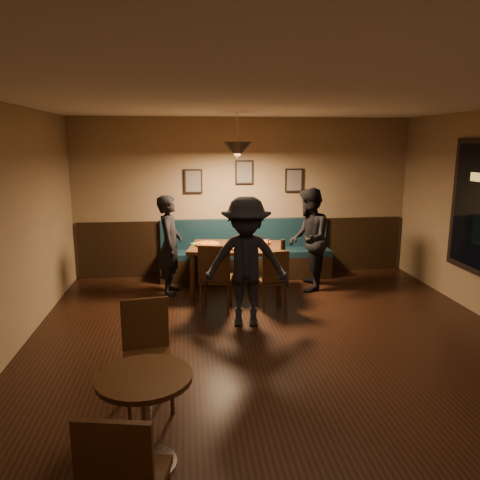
# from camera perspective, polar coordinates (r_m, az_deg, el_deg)

# --- Properties ---
(floor) EXTENTS (7.00, 7.00, 0.00)m
(floor) POSITION_cam_1_polar(r_m,az_deg,el_deg) (5.39, 5.20, -14.17)
(floor) COLOR black
(floor) RESTS_ON ground
(ceiling) EXTENTS (7.00, 7.00, 0.00)m
(ceiling) POSITION_cam_1_polar(r_m,az_deg,el_deg) (4.87, 5.84, 16.95)
(ceiling) COLOR silver
(ceiling) RESTS_ON ground
(wall_back) EXTENTS (6.00, 0.00, 6.00)m
(wall_back) POSITION_cam_1_polar(r_m,az_deg,el_deg) (8.36, 0.49, 5.24)
(wall_back) COLOR #8C704F
(wall_back) RESTS_ON ground
(wainscot) EXTENTS (5.88, 0.06, 1.00)m
(wainscot) POSITION_cam_1_polar(r_m,az_deg,el_deg) (8.48, 0.50, -0.83)
(wainscot) COLOR black
(wainscot) RESTS_ON ground
(booth_bench) EXTENTS (3.00, 0.60, 1.00)m
(booth_bench) POSITION_cam_1_polar(r_m,az_deg,el_deg) (8.22, 0.74, -1.24)
(booth_bench) COLOR #0F232D
(booth_bench) RESTS_ON ground
(picture_left) EXTENTS (0.32, 0.04, 0.42)m
(picture_left) POSITION_cam_1_polar(r_m,az_deg,el_deg) (8.24, -5.75, 7.19)
(picture_left) COLOR black
(picture_left) RESTS_ON wall_back
(picture_center) EXTENTS (0.32, 0.04, 0.42)m
(picture_center) POSITION_cam_1_polar(r_m,az_deg,el_deg) (8.29, 0.52, 8.31)
(picture_center) COLOR black
(picture_center) RESTS_ON wall_back
(picture_right) EXTENTS (0.32, 0.04, 0.42)m
(picture_right) POSITION_cam_1_polar(r_m,az_deg,el_deg) (8.46, 6.63, 7.29)
(picture_right) COLOR black
(picture_right) RESTS_ON wall_back
(pendant_lamp) EXTENTS (0.44, 0.44, 0.25)m
(pendant_lamp) POSITION_cam_1_polar(r_m,az_deg,el_deg) (7.08, -0.33, 10.95)
(pendant_lamp) COLOR black
(pendant_lamp) RESTS_ON ceiling
(dining_table) EXTENTS (1.61, 1.19, 0.78)m
(dining_table) POSITION_cam_1_polar(r_m,az_deg,el_deg) (7.35, -0.31, -3.70)
(dining_table) COLOR black
(dining_table) RESTS_ON floor
(chair_near_left) EXTENTS (0.52, 0.52, 1.00)m
(chair_near_left) POSITION_cam_1_polar(r_m,az_deg,el_deg) (6.61, -2.95, -4.55)
(chair_near_left) COLOR #331C0E
(chair_near_left) RESTS_ON floor
(chair_near_right) EXTENTS (0.44, 0.44, 0.88)m
(chair_near_right) POSITION_cam_1_polar(r_m,az_deg,el_deg) (6.75, 3.86, -4.73)
(chair_near_right) COLOR black
(chair_near_right) RESTS_ON floor
(diner_left) EXTENTS (0.43, 0.61, 1.57)m
(diner_left) POSITION_cam_1_polar(r_m,az_deg,el_deg) (7.38, -8.59, -0.63)
(diner_left) COLOR black
(diner_left) RESTS_ON floor
(diner_right) EXTENTS (0.81, 0.94, 1.66)m
(diner_right) POSITION_cam_1_polar(r_m,az_deg,el_deg) (7.57, 8.40, 0.05)
(diner_right) COLOR black
(diner_right) RESTS_ON floor
(diner_front) EXTENTS (1.17, 0.76, 1.70)m
(diner_front) POSITION_cam_1_polar(r_m,az_deg,el_deg) (6.00, 0.75, -2.75)
(diner_front) COLOR black
(diner_front) RESTS_ON floor
(pizza_a) EXTENTS (0.42, 0.42, 0.04)m
(pizza_a) POSITION_cam_1_polar(r_m,az_deg,el_deg) (7.30, -4.03, -0.49)
(pizza_a) COLOR #BE7223
(pizza_a) RESTS_ON dining_table
(pizza_b) EXTENTS (0.41, 0.41, 0.04)m
(pizza_b) POSITION_cam_1_polar(r_m,az_deg,el_deg) (7.06, -0.12, -0.91)
(pizza_b) COLOR #D66128
(pizza_b) RESTS_ON dining_table
(pizza_c) EXTENTS (0.41, 0.41, 0.04)m
(pizza_c) POSITION_cam_1_polar(r_m,az_deg,el_deg) (7.44, 2.55, -0.26)
(pizza_c) COLOR orange
(pizza_c) RESTS_ON dining_table
(soda_glass) EXTENTS (0.08, 0.08, 0.15)m
(soda_glass) POSITION_cam_1_polar(r_m,az_deg,el_deg) (7.02, 5.28, -0.56)
(soda_glass) COLOR black
(soda_glass) RESTS_ON dining_table
(tabasco_bottle) EXTENTS (0.03, 0.03, 0.11)m
(tabasco_bottle) POSITION_cam_1_polar(r_m,az_deg,el_deg) (7.30, 3.50, -0.21)
(tabasco_bottle) COLOR #A41305
(tabasco_bottle) RESTS_ON dining_table
(napkin_a) EXTENTS (0.21, 0.21, 0.01)m
(napkin_a) POSITION_cam_1_polar(r_m,az_deg,el_deg) (7.41, -5.28, -0.46)
(napkin_a) COLOR #217D27
(napkin_a) RESTS_ON dining_table
(napkin_b) EXTENTS (0.16, 0.16, 0.01)m
(napkin_b) POSITION_cam_1_polar(r_m,az_deg,el_deg) (6.92, -4.22, -1.33)
(napkin_b) COLOR #1C6A33
(napkin_b) RESTS_ON dining_table
(cutlery_set) EXTENTS (0.19, 0.07, 0.00)m
(cutlery_set) POSITION_cam_1_polar(r_m,az_deg,el_deg) (6.87, -0.28, -1.41)
(cutlery_set) COLOR #B6B7BB
(cutlery_set) RESTS_ON dining_table
(cafe_table) EXTENTS (0.89, 0.89, 0.73)m
(cafe_table) POSITION_cam_1_polar(r_m,az_deg,el_deg) (3.71, -11.44, -20.96)
(cafe_table) COLOR black
(cafe_table) RESTS_ON floor
(cafe_chair_far) EXTENTS (0.49, 0.49, 0.97)m
(cafe_chair_far) POSITION_cam_1_polar(r_m,az_deg,el_deg) (4.36, -11.23, -13.88)
(cafe_chair_far) COLOR black
(cafe_chair_far) RESTS_ON floor
(cafe_chair_near) EXTENTS (0.50, 0.50, 0.97)m
(cafe_chair_near) POSITION_cam_1_polar(r_m,az_deg,el_deg) (3.06, -13.60, -26.43)
(cafe_chair_near) COLOR #321A0D
(cafe_chair_near) RESTS_ON floor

